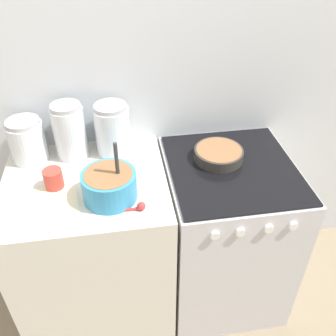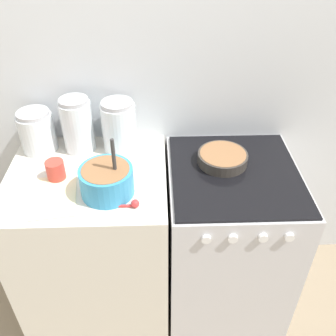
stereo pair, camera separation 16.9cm
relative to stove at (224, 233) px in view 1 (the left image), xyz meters
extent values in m
cube|color=silver|center=(-0.33, 0.36, 0.74)|extent=(4.49, 0.05, 2.40)
cube|color=silver|center=(-0.70, 0.00, 0.00)|extent=(0.74, 0.66, 0.91)
cube|color=silver|center=(0.00, 0.00, -0.01)|extent=(0.62, 0.66, 0.90)
cube|color=black|center=(0.00, 0.00, 0.45)|extent=(0.60, 0.64, 0.01)
cylinder|color=white|center=(-0.17, -0.34, 0.38)|extent=(0.04, 0.02, 0.04)
cylinder|color=white|center=(-0.06, -0.34, 0.38)|extent=(0.04, 0.02, 0.04)
cylinder|color=white|center=(0.06, -0.34, 0.38)|extent=(0.04, 0.02, 0.04)
cylinder|color=white|center=(0.17, -0.34, 0.38)|extent=(0.04, 0.02, 0.04)
cylinder|color=#338CBF|center=(-0.58, -0.13, 0.52)|extent=(0.23, 0.23, 0.13)
cylinder|color=#8C603D|center=(-0.58, -0.13, 0.55)|extent=(0.20, 0.20, 0.07)
cylinder|color=#333333|center=(-0.54, -0.13, 0.60)|extent=(0.02, 0.02, 0.25)
cylinder|color=#38332D|center=(-0.05, 0.08, 0.48)|extent=(0.24, 0.24, 0.05)
cylinder|color=#8C603D|center=(-0.05, 0.08, 0.49)|extent=(0.22, 0.22, 0.04)
cylinder|color=silver|center=(-0.95, 0.22, 0.55)|extent=(0.17, 0.17, 0.19)
cylinder|color=white|center=(-0.95, 0.22, 0.51)|extent=(0.15, 0.15, 0.12)
cylinder|color=#B2B2B7|center=(-0.95, 0.22, 0.66)|extent=(0.16, 0.16, 0.02)
cylinder|color=silver|center=(-0.75, 0.22, 0.58)|extent=(0.15, 0.15, 0.26)
cylinder|color=tan|center=(-0.75, 0.22, 0.53)|extent=(0.14, 0.14, 0.15)
cylinder|color=#B2B2B7|center=(-0.75, 0.22, 0.72)|extent=(0.14, 0.14, 0.02)
cylinder|color=silver|center=(-0.55, 0.22, 0.57)|extent=(0.17, 0.17, 0.24)
cylinder|color=silver|center=(-0.55, 0.22, 0.53)|extent=(0.15, 0.15, 0.14)
cylinder|color=#B2B2B7|center=(-0.55, 0.22, 0.70)|extent=(0.15, 0.15, 0.02)
cylinder|color=#CC3F33|center=(-0.82, -0.02, 0.50)|extent=(0.08, 0.08, 0.09)
cube|color=beige|center=(-0.81, -0.15, 0.46)|extent=(0.22, 0.30, 0.01)
cylinder|color=red|center=(-0.52, -0.22, 0.46)|extent=(0.09, 0.01, 0.01)
sphere|color=red|center=(-0.46, -0.22, 0.47)|extent=(0.04, 0.04, 0.04)
camera|label=1|loc=(-0.53, -1.36, 1.53)|focal=40.00mm
camera|label=2|loc=(-0.36, -1.37, 1.53)|focal=40.00mm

